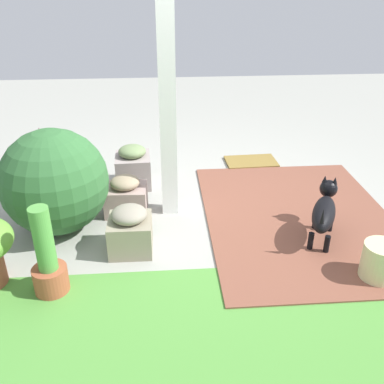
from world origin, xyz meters
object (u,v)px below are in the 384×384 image
at_px(ceramic_urn, 380,262).
at_px(terracotta_pot_spiky, 44,160).
at_px(round_shrub, 55,182).
at_px(stone_planter_near, 126,196).
at_px(stone_planter_mid, 130,230).
at_px(stone_planter_nearest, 133,167).
at_px(terracotta_pot_tall, 48,263).
at_px(dog, 324,211).
at_px(doormat, 251,162).
at_px(porch_pillar, 167,87).

bearing_deg(ceramic_urn, terracotta_pot_spiky, -31.95).
bearing_deg(round_shrub, stone_planter_near, -156.89).
xyz_separation_m(stone_planter_near, stone_planter_mid, (-0.08, 0.66, 0.02)).
distance_m(stone_planter_nearest, terracotta_pot_spiky, 0.96).
xyz_separation_m(terracotta_pot_tall, dog, (-2.27, -0.54, 0.03)).
distance_m(stone_planter_mid, terracotta_pot_tall, 0.76).
bearing_deg(ceramic_urn, dog, -67.23).
distance_m(round_shrub, doormat, 2.54).
relative_size(stone_planter_nearest, stone_planter_mid, 1.12).
relative_size(stone_planter_near, dog, 0.61).
bearing_deg(stone_planter_nearest, ceramic_urn, 137.44).
xyz_separation_m(porch_pillar, stone_planter_mid, (0.36, 0.66, -1.05)).
height_order(porch_pillar, stone_planter_near, porch_pillar).
bearing_deg(doormat, porch_pillar, 46.67).
xyz_separation_m(stone_planter_mid, dog, (-1.70, -0.05, 0.09)).
distance_m(porch_pillar, terracotta_pot_tall, 1.79).
distance_m(porch_pillar, dog, 1.76).
xyz_separation_m(stone_planter_near, dog, (-1.78, 0.61, 0.10)).
bearing_deg(stone_planter_near, porch_pillar, -179.45).
relative_size(stone_planter_nearest, terracotta_pot_tall, 0.66).
bearing_deg(doormat, terracotta_pot_spiky, 11.73).
xyz_separation_m(stone_planter_near, terracotta_pot_tall, (0.50, 1.15, 0.08)).
relative_size(stone_planter_nearest, round_shrub, 0.49).
bearing_deg(round_shrub, dog, 171.51).
xyz_separation_m(stone_planter_nearest, stone_planter_near, (0.05, 0.61, -0.04)).
bearing_deg(stone_planter_near, doormat, -142.96).
bearing_deg(doormat, stone_planter_near, 37.04).
distance_m(porch_pillar, round_shrub, 1.31).
bearing_deg(round_shrub, terracotta_pot_spiky, -70.59).
xyz_separation_m(terracotta_pot_tall, doormat, (-1.98, -2.28, -0.24)).
height_order(porch_pillar, stone_planter_nearest, porch_pillar).
relative_size(round_shrub, doormat, 1.53).
bearing_deg(dog, terracotta_pot_tall, 13.47).
relative_size(stone_planter_nearest, dog, 0.68).
bearing_deg(stone_planter_near, dog, 161.06).
relative_size(stone_planter_nearest, doormat, 0.75).
xyz_separation_m(stone_planter_mid, ceramic_urn, (-1.95, 0.54, -0.04)).
bearing_deg(terracotta_pot_spiky, ceramic_urn, 148.05).
bearing_deg(stone_planter_near, terracotta_pot_tall, 66.70).
bearing_deg(round_shrub, ceramic_urn, 160.11).
bearing_deg(porch_pillar, stone_planter_mid, 61.79).
xyz_separation_m(terracotta_pot_spiky, dog, (-2.68, 1.23, -0.05)).
bearing_deg(round_shrub, terracotta_pot_tall, 96.38).
bearing_deg(terracotta_pot_spiky, porch_pillar, 155.14).
bearing_deg(stone_planter_mid, ceramic_urn, 164.42).
distance_m(stone_planter_nearest, stone_planter_mid, 1.27).
relative_size(terracotta_pot_spiky, terracotta_pot_tall, 0.97).
distance_m(porch_pillar, stone_planter_nearest, 1.26).
xyz_separation_m(stone_planter_mid, round_shrub, (0.67, -0.41, 0.28)).
height_order(round_shrub, terracotta_pot_spiky, round_shrub).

